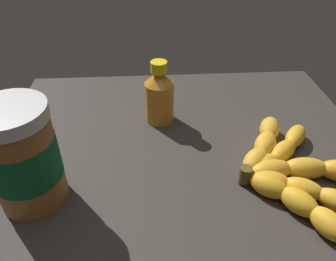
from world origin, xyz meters
TOP-DOWN VIEW (x-y plane):
  - ground_plane at (0.00, 0.00)cm, footprint 70.89×58.45cm
  - banana_bunch at (-16.41, 9.42)cm, footprint 21.21×29.52cm
  - peanut_butter_jar at (24.51, 11.40)cm, footprint 10.34×10.34cm
  - honey_bottle at (4.21, -8.81)cm, footprint 5.84×5.84cm

SIDE VIEW (x-z plane):
  - ground_plane at x=0.00cm, z-range -3.81..0.00cm
  - banana_bunch at x=-16.41cm, z-range -0.10..3.60cm
  - honey_bottle at x=4.21cm, z-range -0.69..12.41cm
  - peanut_butter_jar at x=24.51cm, z-range -0.02..16.57cm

